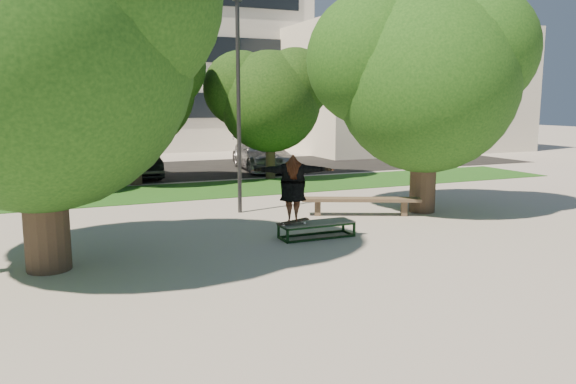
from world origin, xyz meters
name	(u,v)px	position (x,y,z in m)	size (l,w,h in m)	color
ground	(270,259)	(0.00, 0.00, 0.00)	(120.00, 120.00, 0.00)	gray
grass_strip	(202,190)	(1.00, 9.50, 0.01)	(30.00, 4.00, 0.02)	#184F16
asphalt_strip	(146,172)	(0.00, 16.00, 0.01)	(40.00, 8.00, 0.01)	black
tree_left	(28,35)	(-4.29, 1.09, 4.42)	(6.96, 5.95, 7.12)	#38281E
tree_right	(423,71)	(5.92, 3.08, 4.09)	(6.24, 5.33, 6.51)	#38281E
bg_tree_mid	(129,81)	(-1.08, 12.08, 4.02)	(5.76, 4.92, 6.24)	#38281E
bg_tree_right	(268,95)	(4.43, 11.57, 3.49)	(5.04, 4.31, 5.43)	#38281E
lamppost	(239,104)	(1.00, 5.00, 3.15)	(0.25, 0.15, 6.11)	#2D2D30
office_building	(74,32)	(-2.00, 31.98, 8.00)	(30.00, 14.12, 16.00)	silver
side_building	(400,90)	(18.00, 22.00, 4.00)	(15.00, 10.00, 8.00)	beige
grind_box	(317,230)	(1.72, 1.34, 0.19)	(1.80, 0.60, 0.38)	black
skater_rig	(293,188)	(1.10, 1.34, 1.23)	(1.97, 1.24, 1.64)	white
bench	(361,201)	(4.02, 3.17, 0.43)	(3.25, 1.79, 0.52)	brown
car_dark	(140,162)	(-0.50, 14.08, 0.67)	(1.41, 4.04, 1.33)	black
car_grey	(102,159)	(-2.00, 14.73, 0.80)	(2.64, 5.73, 1.59)	#5E5E63
car_silver_b	(262,154)	(5.29, 14.60, 0.77)	(2.16, 5.31, 1.54)	#A9A8AD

